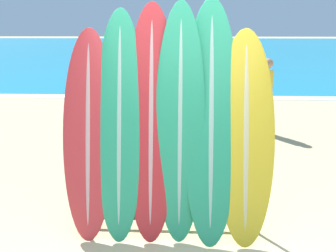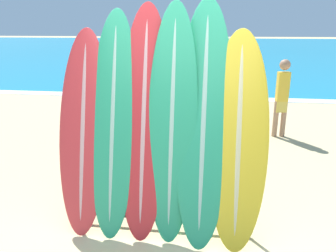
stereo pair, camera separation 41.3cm
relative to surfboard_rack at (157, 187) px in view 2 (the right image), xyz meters
name	(u,v)px [view 2 (the right image)]	position (x,y,z in m)	size (l,w,h in m)	color
ocean_water	(214,47)	(0.26, 36.37, -0.50)	(120.00, 60.00, 0.01)	teal
surfboard_rack	(157,187)	(0.00, 0.00, 0.00)	(1.96, 0.04, 0.92)	#28282D
surfboard_slot_0	(84,133)	(-0.79, 0.02, 0.58)	(0.54, 0.64, 2.15)	red
surfboard_slot_1	(113,124)	(-0.47, 0.04, 0.68)	(0.51, 0.71, 2.35)	#289E70
surfboard_slot_2	(144,123)	(-0.14, 0.05, 0.71)	(0.54, 0.70, 2.41)	red
surfboard_slot_3	(172,124)	(0.15, 0.04, 0.71)	(0.51, 0.65, 2.42)	#289E70
surfboard_slot_4	(204,122)	(0.47, 0.07, 0.73)	(0.57, 0.87, 2.46)	#289E70
surfboard_slot_5	(238,140)	(0.82, 0.02, 0.58)	(0.59, 0.75, 2.15)	yellow
person_near_water	(282,96)	(1.89, 3.52, 0.35)	(0.26, 0.21, 1.56)	#A87A5B
person_mid_beach	(176,87)	(-0.23, 3.54, 0.46)	(0.29, 0.30, 1.75)	#846047
person_far_left	(170,76)	(-0.59, 5.20, 0.44)	(0.28, 0.29, 1.72)	#846047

